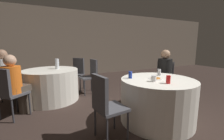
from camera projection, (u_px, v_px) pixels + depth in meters
ground_plane at (147, 124)px, 2.54m from camera, size 16.00×16.00×0.00m
wall_back at (77, 43)px, 6.52m from camera, size 16.00×0.06×2.80m
table_near at (157, 100)px, 2.63m from camera, size 1.27×1.27×0.75m
table_far at (51, 85)px, 3.62m from camera, size 1.26×1.26×0.75m
chair_near_west at (105, 102)px, 2.04m from camera, size 0.45×0.44×0.94m
chair_near_northeast at (165, 78)px, 3.53m from camera, size 0.56×0.56×0.94m
chair_far_east at (91, 73)px, 4.14m from camera, size 0.44×0.44×0.94m
chair_far_northeast at (77, 71)px, 4.54m from camera, size 0.56×0.56×0.94m
chair_far_west at (0, 80)px, 3.29m from camera, size 0.46×0.46×0.94m
chair_far_southwest at (8, 89)px, 2.62m from camera, size 0.57×0.57×0.94m
person_white_shirt at (8, 77)px, 3.33m from camera, size 0.51×0.37×1.24m
person_black_shirt at (164, 77)px, 3.37m from camera, size 0.46×0.44×1.23m
person_orange_shirt at (17, 86)px, 2.78m from camera, size 0.45×0.45×1.17m
pizza_plate_near at (156, 78)px, 2.59m from camera, size 0.24×0.24×0.02m
soda_can_silver at (159, 72)px, 2.87m from camera, size 0.07×0.07×0.12m
soda_can_blue at (130, 75)px, 2.62m from camera, size 0.07×0.07×0.12m
soda_can_red at (168, 80)px, 2.26m from camera, size 0.07×0.07×0.12m
cup_near at (154, 79)px, 2.39m from camera, size 0.08×0.08×0.10m
bottle_far at (57, 64)px, 3.66m from camera, size 0.09×0.09×0.25m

